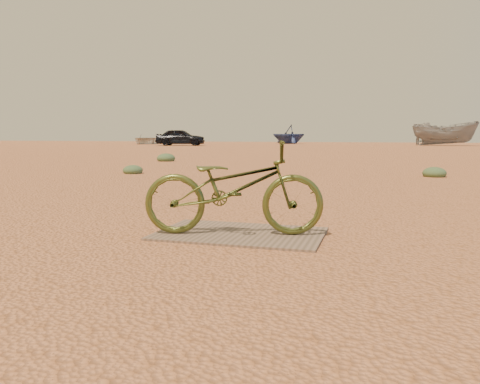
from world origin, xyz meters
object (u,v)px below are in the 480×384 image
(plywood_board, at_px, (240,234))
(boat_mid_right, at_px, (445,133))
(boat_near_left, at_px, (147,139))
(bicycle, at_px, (233,188))
(boat_far_left, at_px, (289,134))
(car, at_px, (181,137))

(plywood_board, xyz_separation_m, boat_mid_right, (7.07, 42.88, 1.11))
(boat_near_left, xyz_separation_m, boat_mid_right, (29.97, 1.36, 0.57))
(bicycle, height_order, boat_mid_right, boat_mid_right)
(boat_far_left, xyz_separation_m, boat_mid_right, (15.51, -4.40, 0.06))
(car, bearing_deg, boat_mid_right, -85.73)
(bicycle, relative_size, car, 0.39)
(boat_near_left, height_order, boat_mid_right, boat_mid_right)
(boat_near_left, bearing_deg, bicycle, -66.43)
(car, bearing_deg, bicycle, -167.70)
(plywood_board, xyz_separation_m, boat_near_left, (-22.90, 41.52, 0.54))
(boat_near_left, relative_size, boat_far_left, 1.32)
(plywood_board, height_order, bicycle, bicycle)
(bicycle, relative_size, boat_near_left, 0.33)
(bicycle, height_order, boat_far_left, boat_far_left)
(bicycle, bearing_deg, boat_far_left, -3.88)
(boat_near_left, bearing_deg, car, -46.56)
(plywood_board, bearing_deg, bicycle, -120.55)
(boat_near_left, bearing_deg, boat_mid_right, -2.60)
(plywood_board, distance_m, boat_near_left, 47.42)
(boat_near_left, relative_size, boat_mid_right, 0.92)
(boat_mid_right, bearing_deg, boat_far_left, 69.91)
(boat_far_left, bearing_deg, plywood_board, -33.32)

